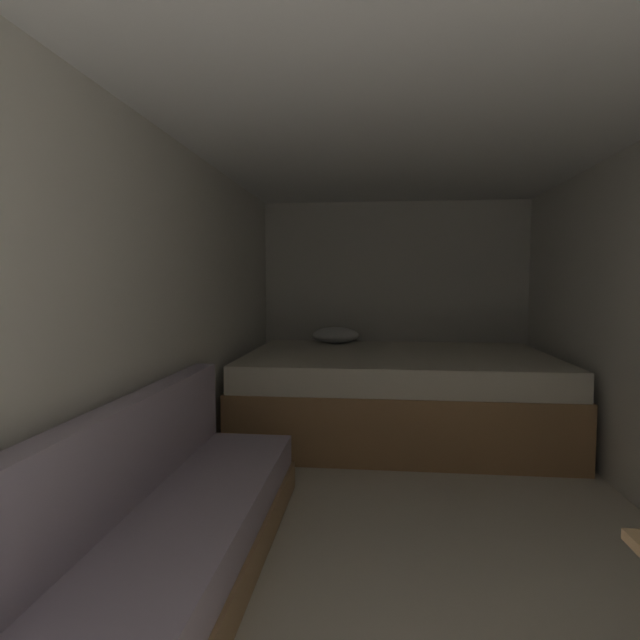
{
  "coord_description": "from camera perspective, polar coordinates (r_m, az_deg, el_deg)",
  "views": [
    {
      "loc": [
        -0.18,
        -0.67,
        1.29
      ],
      "look_at": [
        -0.51,
        2.31,
        1.07
      ],
      "focal_mm": 28.68,
      "sensor_mm": 36.0,
      "label": 1
    }
  ],
  "objects": [
    {
      "name": "ground_plane",
      "position": [
        2.9,
        9.85,
        -22.24
      ],
      "size": [
        7.3,
        7.3,
        0.0
      ],
      "primitive_type": "plane",
      "color": "beige"
    },
    {
      "name": "wall_left",
      "position": [
        2.86,
        -17.97,
        -0.76
      ],
      "size": [
        0.05,
        5.3,
        2.11
      ],
      "primitive_type": "cube",
      "color": "silver",
      "rests_on": "ground"
    },
    {
      "name": "sofa_left",
      "position": [
        2.18,
        -19.9,
        -24.64
      ],
      "size": [
        0.63,
        2.81,
        0.78
      ],
      "color": "tan",
      "rests_on": "ground"
    },
    {
      "name": "bed",
      "position": [
        4.43,
        8.44,
        -8.1
      ],
      "size": [
        2.53,
        1.74,
        0.86
      ],
      "color": "#9E7247",
      "rests_on": "ground"
    },
    {
      "name": "ceiling_slab",
      "position": [
        2.73,
        10.45,
        22.03
      ],
      "size": [
        2.75,
        5.3,
        0.05
      ],
      "primitive_type": "cube",
      "color": "white",
      "rests_on": "wall_left"
    },
    {
      "name": "wall_back",
      "position": [
        5.28,
        8.19,
        1.56
      ],
      "size": [
        2.75,
        0.05,
        2.11
      ],
      "primitive_type": "cube",
      "color": "silver",
      "rests_on": "ground"
    }
  ]
}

